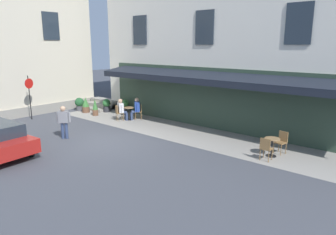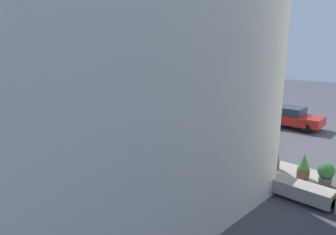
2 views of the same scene
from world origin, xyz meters
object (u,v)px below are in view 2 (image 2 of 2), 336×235
cafe_table_mid_terrace (115,116)px  cafe_chair_wicker_corner_right (122,114)px  cafe_table_near_entrance (219,147)px  seated_patron_in_white (227,142)px  cafe_chair_wicker_under_awning (231,145)px  potted_plant_mid_terrace (235,163)px  cafe_chair_wicker_corner_left (106,116)px  potted_plant_by_steps (326,173)px  cafe_chair_wicker_facing_street (205,147)px  potted_plant_under_sign (304,166)px  walking_pedestrian_in_grey (258,120)px  potted_plant_entrance_right (276,157)px  seated_companion_in_blue (210,143)px  potted_plant_entrance_left (270,168)px  parked_car_red (286,116)px

cafe_table_mid_terrace → cafe_chair_wicker_corner_right: cafe_chair_wicker_corner_right is taller
cafe_table_near_entrance → cafe_table_mid_terrace: (-8.92, 0.55, 0.00)m
cafe_table_mid_terrace → seated_patron_in_white: seated_patron_in_white is taller
cafe_chair_wicker_under_awning → cafe_table_mid_terrace: 9.19m
seated_patron_in_white → potted_plant_mid_terrace: seated_patron_in_white is taller
cafe_table_near_entrance → cafe_chair_wicker_corner_right: cafe_chair_wicker_corner_right is taller
cafe_table_mid_terrace → cafe_chair_wicker_corner_right: size_ratio=0.82×
cafe_table_mid_terrace → cafe_chair_wicker_corner_left: (-0.15, -0.61, 0.06)m
cafe_chair_wicker_corner_left → potted_plant_by_steps: size_ratio=1.04×
cafe_chair_wicker_facing_street → seated_patron_in_white: (0.57, 0.87, 0.15)m
cafe_table_near_entrance → potted_plant_mid_terrace: (1.62, -1.17, 0.02)m
cafe_chair_wicker_corner_left → potted_plant_under_sign: size_ratio=0.90×
potted_plant_under_sign → cafe_table_near_entrance: bearing=-173.5°
cafe_table_mid_terrace → cafe_chair_wicker_corner_left: 0.63m
cafe_chair_wicker_under_awning → cafe_table_mid_terrace: bearing=-179.9°
seated_patron_in_white → walking_pedestrian_in_grey: walking_pedestrian_in_grey is taller
walking_pedestrian_in_grey → potted_plant_entrance_right: walking_pedestrian_in_grey is taller
cafe_table_near_entrance → cafe_chair_wicker_corner_left: cafe_chair_wicker_corner_left is taller
cafe_chair_wicker_under_awning → cafe_chair_wicker_corner_right: 9.22m
cafe_chair_wicker_facing_street → potted_plant_by_steps: bearing=9.7°
potted_plant_by_steps → cafe_chair_wicker_corner_right: bearing=176.4°
seated_companion_in_blue → potted_plant_mid_terrace: size_ratio=1.49×
cafe_chair_wicker_facing_street → potted_plant_under_sign: size_ratio=0.90×
walking_pedestrian_in_grey → potted_plant_entrance_right: 4.97m
seated_companion_in_blue → potted_plant_by_steps: 4.82m
cafe_chair_wicker_under_awning → potted_plant_under_sign: (3.41, -0.15, -0.06)m
cafe_table_near_entrance → potted_plant_by_steps: size_ratio=0.85×
cafe_chair_wicker_facing_street → potted_plant_mid_terrace: (2.02, -0.67, -0.03)m
potted_plant_entrance_right → potted_plant_mid_terrace: (-0.86, -1.73, 0.00)m
seated_companion_in_blue → seated_patron_in_white: bearing=58.1°
cafe_chair_wicker_under_awning → walking_pedestrian_in_grey: 4.06m
potted_plant_under_sign → cafe_chair_wicker_corner_left: bearing=-177.8°
cafe_table_mid_terrace → potted_plant_entrance_right: size_ratio=0.71×
seated_companion_in_blue → potted_plant_entrance_left: bearing=-4.9°
walking_pedestrian_in_grey → potted_plant_by_steps: (4.98, -4.20, -0.43)m
cafe_chair_wicker_facing_street → cafe_chair_wicker_corner_left: bearing=177.2°
cafe_chair_wicker_under_awning → walking_pedestrian_in_grey: bearing=100.6°
cafe_table_mid_terrace → cafe_chair_wicker_corner_right: (-0.01, 0.63, 0.06)m
cafe_chair_wicker_under_awning → potted_plant_mid_terrace: bearing=-52.1°
seated_companion_in_blue → potted_plant_entrance_left: (3.06, -0.26, -0.25)m
cafe_chair_wicker_under_awning → seated_companion_in_blue: bearing=-120.6°
potted_plant_mid_terrace → parked_car_red: (-1.86, 8.87, 0.20)m
potted_plant_under_sign → parked_car_red: parked_car_red is taller
seated_companion_in_blue → cafe_table_near_entrance: bearing=51.6°
potted_plant_entrance_right → cafe_table_near_entrance: bearing=-167.2°
potted_plant_entrance_right → parked_car_red: (-2.72, 7.14, 0.20)m
cafe_table_mid_terrace → walking_pedestrian_in_grey: 9.36m
cafe_chair_wicker_facing_street → parked_car_red: parked_car_red is taller
cafe_chair_wicker_corner_left → potted_plant_entrance_left: (11.87, -0.52, -0.10)m
cafe_table_mid_terrace → parked_car_red: (8.68, 7.15, 0.22)m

